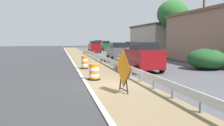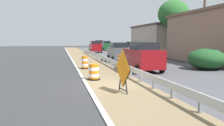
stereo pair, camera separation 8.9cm
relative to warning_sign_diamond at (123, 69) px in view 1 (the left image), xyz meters
name	(u,v)px [view 1 (the left image)]	position (x,y,z in m)	size (l,w,h in m)	color
ground_plane	(113,87)	(-0.18, 1.36, -1.08)	(160.00, 160.00, 0.00)	#333335
median_dirt_strip	(121,86)	(0.26, 1.36, -1.07)	(3.27, 120.00, 0.01)	#7F6B4C
far_lane_asphalt	(214,82)	(5.82, 1.36, -1.07)	(7.84, 120.00, 0.00)	#4C4C51
curb_near_edge	(88,88)	(-1.48, 1.36, -1.07)	(0.20, 120.00, 0.11)	#ADADA8
guardrail_median	(130,69)	(1.66, 4.39, -0.56)	(0.18, 58.00, 0.71)	#ADB2B7
warning_sign_diamond	(123,69)	(0.00, 0.00, 0.00)	(0.23, 1.84, 2.07)	black
traffic_barrel_nearest	(94,73)	(-0.85, 3.60, -0.64)	(0.75, 0.75, 0.98)	orange
traffic_barrel_close	(84,63)	(-0.84, 9.16, -0.59)	(0.63, 0.63, 1.07)	orange
traffic_barrel_mid	(120,61)	(2.77, 11.06, -0.64)	(0.73, 0.73, 0.97)	orange
car_lead_near_lane	(94,47)	(3.58, 33.10, 0.02)	(2.04, 4.10, 2.19)	maroon
car_trailing_near_lane	(98,45)	(7.16, 50.40, 0.04)	(2.25, 4.21, 2.24)	maroon
car_lead_far_lane	(143,57)	(3.48, 6.85, 0.05)	(2.13, 4.38, 2.25)	maroon
car_mid_far_lane	(106,46)	(7.49, 42.03, -0.02)	(1.99, 4.17, 2.12)	#195128
car_trailing_far_lane	(118,52)	(3.65, 15.44, -0.02)	(2.16, 4.44, 2.12)	#4C5156
car_distant_a	(133,49)	(7.36, 21.35, -0.01)	(2.04, 4.23, 2.14)	navy
roadside_shop_far	(161,39)	(15.22, 29.16, 1.43)	(8.14, 13.32, 4.99)	#AD9E8E
utility_pole_near	(203,26)	(11.12, 10.51, 2.73)	(0.24, 1.80, 7.30)	brown
bush_roadside	(206,59)	(8.93, 6.62, -0.21)	(3.12, 3.12, 1.73)	#1E4C23
tree_roadside	(173,14)	(13.66, 22.06, 5.08)	(4.60, 4.60, 8.26)	#4C3D2D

